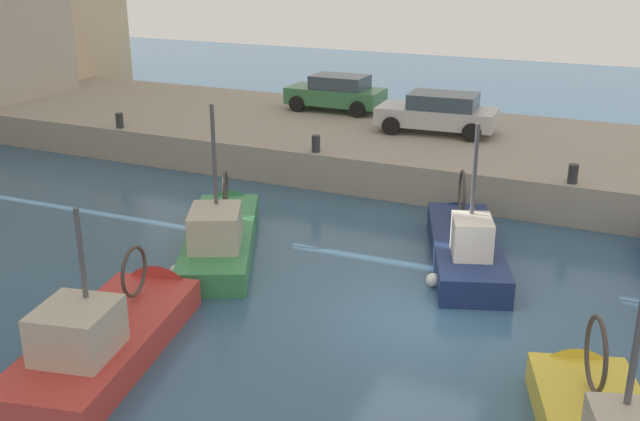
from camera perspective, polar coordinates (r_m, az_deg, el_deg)
water_surface at (r=16.17m, az=7.74°, el=-8.15°), size 80.00×80.00×0.00m
quay_wall at (r=26.48m, az=15.51°, el=3.77°), size 9.00×56.00×1.20m
fishing_boat_red at (r=15.41m, az=-15.44°, el=-9.64°), size 6.12×3.10×4.08m
fishing_boat_green at (r=19.83m, az=-7.50°, el=-2.30°), size 6.54×4.36×4.72m
fishing_boat_navy at (r=19.33m, az=10.92°, el=-3.22°), size 6.24×3.55×4.44m
parked_car_green at (r=30.42m, az=1.28°, el=9.03°), size 1.95×3.90×1.44m
parked_car_silver at (r=26.97m, az=9.07°, el=7.43°), size 2.25×4.30×1.42m
mooring_bollard_south at (r=22.03m, az=18.83°, el=2.68°), size 0.28×0.28×0.55m
mooring_bollard_mid at (r=24.15m, az=-0.32°, el=5.15°), size 0.28×0.28×0.55m
mooring_bollard_north at (r=28.44m, az=-15.12°, el=6.68°), size 0.28×0.28×0.55m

